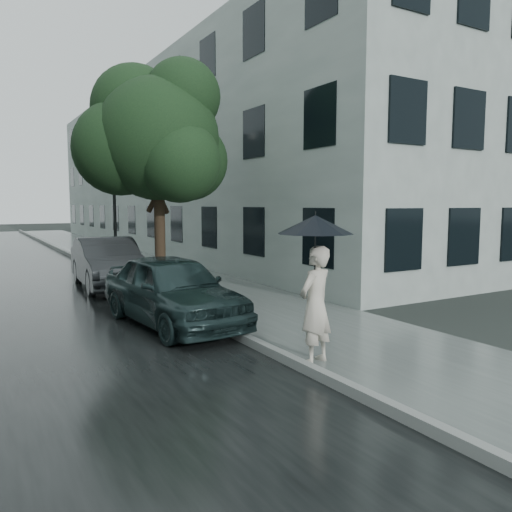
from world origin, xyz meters
TOP-DOWN VIEW (x-y plane):
  - ground at (0.00, 0.00)m, footprint 120.00×120.00m
  - sidewalk at (0.25, 12.00)m, footprint 3.50×60.00m
  - kerb_near at (-1.57, 12.00)m, footprint 0.15×60.00m
  - building_near at (5.47, 19.50)m, footprint 7.02×36.00m
  - pedestrian at (-1.20, -1.00)m, footprint 0.77×0.64m
  - umbrella at (-1.25, -1.04)m, footprint 1.30×1.30m
  - street_tree at (-1.19, 6.14)m, footprint 4.28×3.89m
  - lamp_post at (-0.93, 12.23)m, footprint 0.85×0.32m
  - car_near at (-2.20, 2.44)m, footprint 2.05×4.34m
  - car_far at (-2.20, 7.71)m, footprint 1.78×4.50m

SIDE VIEW (x-z plane):
  - ground at x=0.00m, z-range 0.00..0.00m
  - sidewalk at x=0.25m, z-range 0.00..0.01m
  - kerb_near at x=-1.57m, z-range 0.00..0.15m
  - car_near at x=-2.20m, z-range 0.01..1.44m
  - car_far at x=-2.20m, z-range 0.01..1.46m
  - pedestrian at x=-1.20m, z-range 0.01..1.83m
  - umbrella at x=-1.25m, z-range 1.45..2.84m
  - lamp_post at x=-0.93m, z-range 0.38..5.91m
  - street_tree at x=-1.19m, z-range 1.07..7.38m
  - building_near at x=5.47m, z-range 0.00..9.00m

